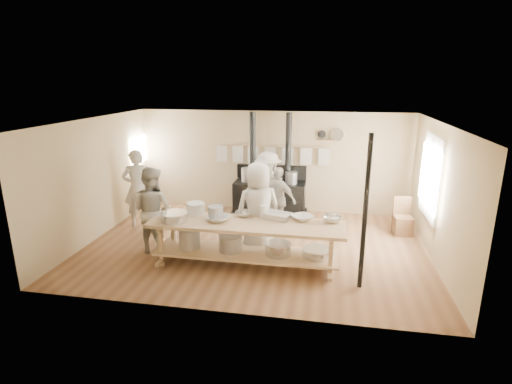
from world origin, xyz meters
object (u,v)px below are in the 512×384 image
at_px(roasting_pan, 277,216).
at_px(cook_center, 258,209).
at_px(stove, 269,194).
at_px(cook_right, 278,200).
at_px(cook_by_window, 268,187).
at_px(cook_left, 152,210).
at_px(chair, 402,224).
at_px(cook_far_left, 138,188).
at_px(prep_table, 246,239).

bearing_deg(roasting_pan, cook_center, 149.08).
relative_size(stove, cook_right, 1.74).
bearing_deg(cook_by_window, cook_center, -46.28).
bearing_deg(cook_left, cook_right, -133.06).
bearing_deg(chair, cook_by_window, 169.30).
relative_size(cook_left, cook_by_window, 1.02).
relative_size(cook_right, chair, 1.79).
bearing_deg(cook_left, cook_center, -159.63).
bearing_deg(cook_center, roasting_pan, 122.27).
bearing_deg(roasting_pan, cook_right, 96.43).
height_order(cook_center, cook_right, cook_center).
height_order(cook_left, roasting_pan, cook_left).
relative_size(cook_left, chair, 2.10).
relative_size(cook_center, cook_right, 1.25).
relative_size(cook_by_window, chair, 2.06).
bearing_deg(cook_far_left, cook_by_window, 169.85).
distance_m(cook_left, cook_right, 2.81).
distance_m(cook_center, cook_right, 1.33).
height_order(prep_table, cook_by_window, cook_by_window).
bearing_deg(cook_far_left, stove, 179.32).
xyz_separation_m(cook_left, cook_center, (2.08, 0.28, 0.06)).
xyz_separation_m(cook_by_window, chair, (3.12, -0.31, -0.62)).
relative_size(cook_right, roasting_pan, 3.05).
relative_size(prep_table, cook_right, 2.41).
height_order(prep_table, chair, prep_table).
bearing_deg(stove, cook_center, -86.85).
distance_m(prep_table, roasting_pan, 0.75).
distance_m(cook_left, roasting_pan, 2.50).
distance_m(stove, chair, 3.28).
xyz_separation_m(stove, cook_center, (0.13, -2.44, 0.41)).
bearing_deg(cook_far_left, cook_left, 99.93).
bearing_deg(chair, prep_table, -150.54).
height_order(prep_table, cook_center, cook_center).
bearing_deg(cook_far_left, prep_table, 124.76).
bearing_deg(roasting_pan, cook_far_left, 159.26).
xyz_separation_m(cook_center, roasting_pan, (0.41, -0.25, -0.03)).
bearing_deg(cook_by_window, stove, 134.81).
relative_size(prep_table, cook_center, 1.93).
xyz_separation_m(cook_far_left, chair, (6.08, 0.52, -0.67)).
distance_m(stove, cook_center, 2.48).
relative_size(cook_center, chair, 2.23).
relative_size(stove, prep_table, 0.72).
bearing_deg(chair, cook_right, -179.07).
bearing_deg(cook_right, prep_table, 102.27).
xyz_separation_m(cook_by_window, roasting_pan, (0.51, -2.15, 0.04)).
bearing_deg(cook_by_window, chair, 35.06).
relative_size(stove, cook_left, 1.48).
bearing_deg(chair, roasting_pan, -149.88).
bearing_deg(prep_table, stove, 89.96).
relative_size(cook_far_left, cook_center, 0.98).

